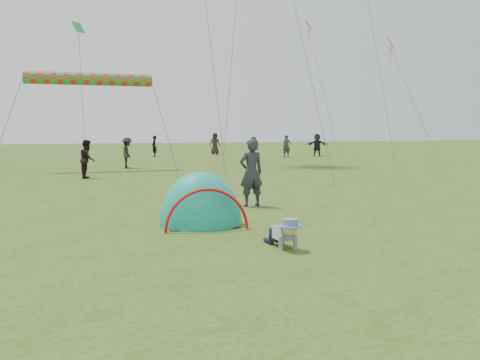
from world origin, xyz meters
name	(u,v)px	position (x,y,z in m)	size (l,w,h in m)	color
ground	(282,251)	(0.00, 0.00, 0.00)	(140.00, 140.00, 0.00)	#284E14
crawling_toddler	(285,232)	(0.13, 0.18, 0.29)	(0.53, 0.76, 0.58)	black
popup_tent	(201,225)	(-0.72, 2.88, 0.00)	(1.85, 1.52, 2.39)	#0C864E
standing_adult	(251,173)	(1.31, 5.23, 0.93)	(0.68, 0.45, 1.86)	#2A2A34
crowd_person_0	(154,146)	(3.10, 31.82, 0.80)	(0.58, 0.38, 1.59)	black
crowd_person_1	(87,159)	(-2.53, 15.31, 0.83)	(0.80, 0.63, 1.65)	black
crowd_person_5	(317,145)	(15.01, 28.40, 0.87)	(1.61, 0.51, 1.73)	black
crowd_person_7	(254,149)	(8.18, 23.79, 0.80)	(0.78, 0.61, 1.60)	#412F27
crowd_person_9	(127,153)	(-0.24, 20.52, 0.83)	(1.07, 0.61, 1.66)	black
crowd_person_10	(215,144)	(8.37, 33.59, 0.89)	(0.87, 0.56, 1.78)	#2E211C
crowd_person_12	(287,146)	(12.24, 27.87, 0.82)	(0.60, 0.39, 1.64)	#2F2E37
rainbow_tube_kite	(89,79)	(-2.13, 19.63, 4.60)	(0.64, 0.64, 6.20)	red
diamond_kite_3	(78,27)	(-2.34, 26.40, 8.30)	(0.78, 0.78, 0.00)	green
diamond_kite_5	(309,26)	(14.30, 28.64, 9.77)	(0.84, 0.84, 0.00)	#EC4C7F
diamond_kite_7	(391,43)	(15.51, 19.82, 7.27)	(0.99, 0.99, 0.00)	orange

